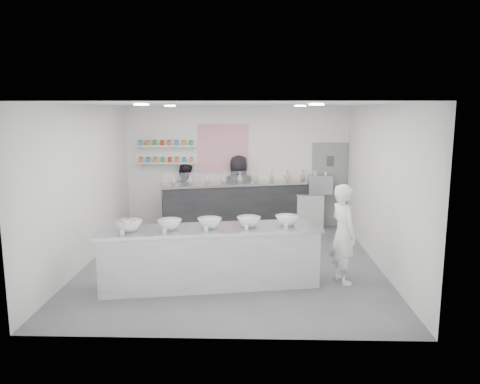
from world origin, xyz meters
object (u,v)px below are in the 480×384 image
Objects in this scene: back_bar at (240,206)px; espresso_ledge at (299,211)px; espresso_machine at (320,184)px; staff_right at (239,191)px; woman_prep at (343,234)px; staff_left at (185,196)px; prep_counter at (210,257)px.

back_bar is 1.49m from espresso_ledge.
staff_right is at bearing 178.87° from espresso_machine.
woman_prep is at bearing -91.86° from espresso_machine.
espresso_machine is 3.35m from staff_left.
staff_right reaches higher than woman_prep.
espresso_machine is at bearing 0.00° from espresso_ledge.
woman_prep reaches higher than prep_counter.
staff_right is at bearing 75.06° from prep_counter.
staff_left reaches higher than back_bar.
back_bar is at bearing 86.93° from staff_right.
back_bar is at bearing -171.83° from espresso_ledge.
woman_prep is 4.95m from staff_left.
espresso_machine is (1.96, 0.21, 0.51)m from back_bar.
woman_prep is 0.94× the size of staff_right.
staff_left reaches higher than espresso_ledge.
staff_right reaches higher than prep_counter.
woman_prep is (-0.12, -3.72, -0.25)m from espresso_machine.
back_bar reaches higher than prep_counter.
staff_right is (-1.87, 3.76, 0.06)m from woman_prep.
prep_counter is at bearing 122.96° from staff_left.
staff_left reaches higher than espresso_machine.
staff_right reaches higher than back_bar.
back_bar is at bearing 7.75° from woman_prep.
staff_right reaches higher than espresso_ledge.
espresso_ledge is at bearing -6.37° from back_bar.
espresso_ledge is 0.74× the size of staff_left.
espresso_ledge is at bearing 54.92° from prep_counter.
espresso_ledge is 1.57m from staff_right.
staff_right is at bearing 6.59° from woman_prep.
back_bar is 2.09× the size of staff_right.
espresso_machine is at bearing 49.38° from prep_counter.
staff_left reaches higher than prep_counter.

